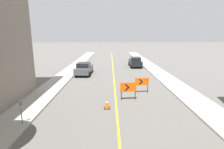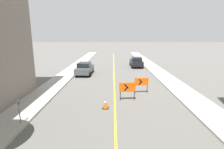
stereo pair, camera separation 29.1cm
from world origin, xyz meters
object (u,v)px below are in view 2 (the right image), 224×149
(parked_car_curb_mid, at_px, (136,62))
(arrow_barricade_secondary, at_px, (141,82))
(parking_meter_far_curb, at_px, (19,107))
(arrow_barricade_primary, at_px, (127,88))
(traffic_cone_third, at_px, (106,103))
(parked_car_curb_near, at_px, (85,68))

(parked_car_curb_mid, bearing_deg, arrow_barricade_secondary, -94.69)
(arrow_barricade_secondary, height_order, parking_meter_far_curb, parking_meter_far_curb)
(arrow_barricade_primary, bearing_deg, arrow_barricade_secondary, 47.24)
(parking_meter_far_curb, bearing_deg, arrow_barricade_primary, 32.26)
(traffic_cone_third, height_order, parked_car_curb_mid, parked_car_curb_mid)
(arrow_barricade_primary, relative_size, parked_car_curb_near, 0.33)
(parked_car_curb_mid, height_order, parking_meter_far_curb, parked_car_curb_mid)
(parked_car_curb_near, height_order, parking_meter_far_curb, parked_car_curb_near)
(arrow_barricade_primary, xyz_separation_m, arrow_barricade_secondary, (1.38, 1.78, -0.03))
(parked_car_curb_mid, xyz_separation_m, parking_meter_far_curb, (-9.03, -19.25, 0.32))
(traffic_cone_third, distance_m, parking_meter_far_curb, 5.33)
(arrow_barricade_primary, xyz_separation_m, parked_car_curb_near, (-4.83, 9.38, -0.21))
(parked_car_curb_near, bearing_deg, arrow_barricade_secondary, -48.60)
(arrow_barricade_primary, distance_m, parked_car_curb_mid, 15.49)
(traffic_cone_third, relative_size, parked_car_curb_mid, 0.17)
(arrow_barricade_primary, bearing_deg, parked_car_curb_near, 112.20)
(arrow_barricade_secondary, bearing_deg, parking_meter_far_curb, -148.25)
(arrow_barricade_primary, height_order, arrow_barricade_secondary, arrow_barricade_primary)
(arrow_barricade_secondary, distance_m, parked_car_curb_near, 9.82)
(traffic_cone_third, bearing_deg, arrow_barricade_secondary, 48.30)
(parked_car_curb_mid, bearing_deg, parked_car_curb_near, -141.15)
(parking_meter_far_curb, bearing_deg, parked_car_curb_mid, 64.87)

